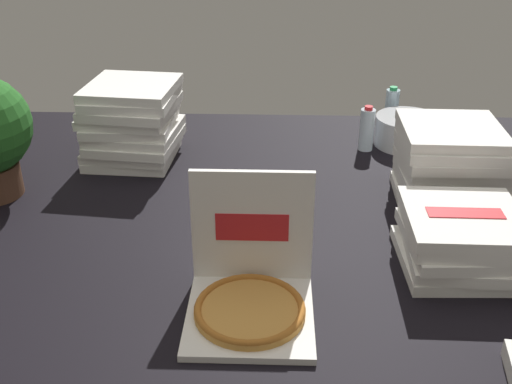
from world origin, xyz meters
TOP-DOWN VIEW (x-y plane):
  - ground_plane at (0.00, 0.00)m, footprint 3.20×2.40m
  - open_pizza_box at (0.00, -0.33)m, footprint 0.34×0.35m
  - pizza_stack_left_mid at (-0.53, 0.65)m, footprint 0.40×0.40m
  - pizza_stack_right_far at (0.63, -0.09)m, footprint 0.37×0.36m
  - pizza_stack_right_mid at (0.69, 0.33)m, footprint 0.37×0.37m
  - ice_bucket at (0.64, 0.85)m, footprint 0.28×0.28m
  - water_bottle_0 at (0.85, 0.73)m, footprint 0.06×0.06m
  - water_bottle_1 at (0.60, 1.05)m, footprint 0.06×0.06m
  - water_bottle_2 at (0.45, 0.79)m, footprint 0.06×0.06m

SIDE VIEW (x-z plane):
  - ground_plane at x=0.00m, z-range -0.02..0.00m
  - ice_bucket at x=0.64m, z-range 0.00..0.13m
  - open_pizza_box at x=0.00m, z-range -0.12..0.25m
  - pizza_stack_right_far at x=0.63m, z-range 0.00..0.18m
  - water_bottle_0 at x=0.85m, z-range -0.01..0.19m
  - water_bottle_1 at x=0.60m, z-range -0.01..0.19m
  - water_bottle_2 at x=0.45m, z-range -0.01..0.19m
  - pizza_stack_right_mid at x=0.69m, z-range 0.00..0.29m
  - pizza_stack_left_mid at x=-0.53m, z-range 0.00..0.33m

